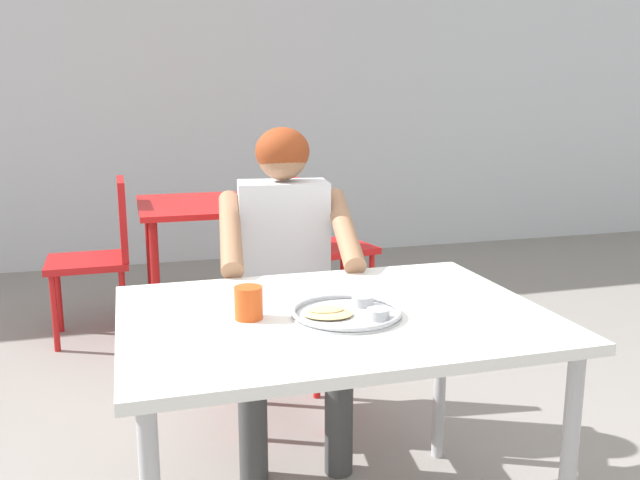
% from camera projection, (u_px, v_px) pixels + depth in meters
% --- Properties ---
extents(back_wall, '(12.00, 0.12, 3.40)m').
position_uv_depth(back_wall, '(187.00, 44.00, 5.19)').
color(back_wall, silver).
rests_on(back_wall, ground).
extents(table_foreground, '(1.16, 0.86, 0.73)m').
position_uv_depth(table_foreground, '(333.00, 336.00, 1.89)').
color(table_foreground, white).
rests_on(table_foreground, ground).
extents(thali_tray, '(0.30, 0.30, 0.03)m').
position_uv_depth(thali_tray, '(347.00, 312.00, 1.83)').
color(thali_tray, '#B7BABF').
rests_on(thali_tray, table_foreground).
extents(drinking_cup, '(0.08, 0.08, 0.09)m').
position_uv_depth(drinking_cup, '(249.00, 302.00, 1.81)').
color(drinking_cup, '#D84C19').
rests_on(drinking_cup, table_foreground).
extents(chair_foreground, '(0.47, 0.46, 0.85)m').
position_uv_depth(chair_foreground, '(280.00, 299.00, 2.80)').
color(chair_foreground, red).
rests_on(chair_foreground, ground).
extents(diner_foreground, '(0.54, 0.59, 1.20)m').
position_uv_depth(diner_foreground, '(286.00, 259.00, 2.54)').
color(diner_foreground, '#3E3E3E').
rests_on(diner_foreground, ground).
extents(table_background_red, '(0.78, 0.78, 0.74)m').
position_uv_depth(table_background_red, '(212.00, 220.00, 3.75)').
color(table_background_red, red).
rests_on(table_background_red, ground).
extents(chair_red_left, '(0.43, 0.40, 0.87)m').
position_uv_depth(chair_red_left, '(103.00, 248.00, 3.66)').
color(chair_red_left, red).
rests_on(chair_red_left, ground).
extents(chair_red_right, '(0.46, 0.48, 0.85)m').
position_uv_depth(chair_red_right, '(324.00, 239.00, 3.91)').
color(chair_red_right, red).
rests_on(chair_red_right, ground).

